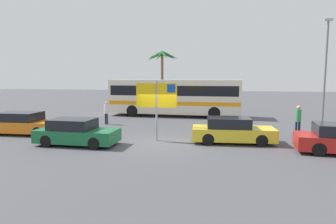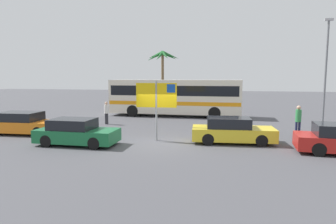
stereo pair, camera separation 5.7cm
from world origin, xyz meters
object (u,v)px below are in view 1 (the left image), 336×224
object	(u,v)px
car_green	(76,132)
car_orange	(23,123)
pedestrian_crossing_lot	(106,111)
bus_front_coach	(175,96)
car_yellow	(232,131)
pedestrian_by_bus	(298,118)
ferry_sign	(157,98)

from	to	relation	value
car_green	car_orange	size ratio (longest dim) A/B	0.90
pedestrian_crossing_lot	car_orange	bearing A→B (deg)	-9.83
bus_front_coach	pedestrian_crossing_lot	bearing A→B (deg)	-126.29
bus_front_coach	car_yellow	xyz separation A→B (m)	(4.88, -9.75, -1.15)
bus_front_coach	car_yellow	size ratio (longest dim) A/B	2.61
car_yellow	pedestrian_crossing_lot	size ratio (longest dim) A/B	2.65
car_orange	pedestrian_crossing_lot	bearing A→B (deg)	49.43
car_yellow	car_orange	world-z (taller)	same
pedestrian_by_bus	bus_front_coach	bearing A→B (deg)	33.97
ferry_sign	pedestrian_crossing_lot	bearing A→B (deg)	134.68
bus_front_coach	pedestrian_by_bus	size ratio (longest dim) A/B	6.29
pedestrian_by_bus	car_yellow	bearing A→B (deg)	107.02
car_yellow	pedestrian_crossing_lot	bearing A→B (deg)	148.81
car_green	car_yellow	bearing A→B (deg)	14.69
ferry_sign	pedestrian_by_bus	world-z (taller)	ferry_sign
pedestrian_crossing_lot	pedestrian_by_bus	distance (m)	12.74
pedestrian_by_bus	car_orange	bearing A→B (deg)	83.67
bus_front_coach	car_orange	xyz separation A→B (m)	(-7.39, -9.91, -1.15)
bus_front_coach	car_green	xyz separation A→B (m)	(-2.81, -11.87, -1.15)
car_green	car_orange	distance (m)	4.99
ferry_sign	car_orange	distance (m)	8.51
ferry_sign	car_green	xyz separation A→B (m)	(-3.76, -1.85, -1.69)
car_orange	pedestrian_by_bus	world-z (taller)	pedestrian_by_bus
car_yellow	pedestrian_by_bus	bearing A→B (deg)	26.77
bus_front_coach	car_green	bearing A→B (deg)	-103.31
car_orange	pedestrian_by_bus	size ratio (longest dim) A/B	2.49
car_yellow	car_green	bearing A→B (deg)	-170.02
car_orange	pedestrian_crossing_lot	distance (m)	5.60
bus_front_coach	pedestrian_by_bus	world-z (taller)	bus_front_coach
car_orange	pedestrian_crossing_lot	size ratio (longest dim) A/B	2.74
bus_front_coach	pedestrian_by_bus	bearing A→B (deg)	-40.82
bus_front_coach	car_green	distance (m)	12.25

